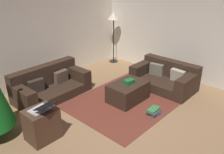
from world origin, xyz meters
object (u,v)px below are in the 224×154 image
object	(u,v)px
couch_left	(50,85)
couch_right	(165,77)
gift_box	(129,82)
tv_remote	(131,80)
book_stack	(154,111)
corner_lamp	(114,19)
ottoman	(128,92)
laptop	(42,108)
side_table	(42,124)

from	to	relation	value
couch_left	couch_right	world-z (taller)	couch_left
gift_box	tv_remote	world-z (taller)	gift_box
tv_remote	book_stack	size ratio (longest dim) A/B	0.51
book_stack	corner_lamp	bearing A→B (deg)	56.98
ottoman	laptop	xyz separation A→B (m)	(-2.07, 0.17, 0.42)
side_table	ottoman	bearing A→B (deg)	-6.38
book_stack	ottoman	bearing A→B (deg)	83.08
side_table	laptop	xyz separation A→B (m)	(0.01, -0.06, 0.35)
couch_right	gift_box	bearing A→B (deg)	78.46
side_table	corner_lamp	bearing A→B (deg)	24.91
couch_left	couch_right	bearing A→B (deg)	140.45
couch_right	side_table	world-z (taller)	couch_right
laptop	corner_lamp	distance (m)	4.25
tv_remote	side_table	world-z (taller)	side_table
couch_left	laptop	distance (m)	1.73
couch_left	corner_lamp	size ratio (longest dim) A/B	1.09
corner_lamp	laptop	bearing A→B (deg)	-154.27
couch_right	tv_remote	world-z (taller)	couch_right
ottoman	tv_remote	size ratio (longest dim) A/B	5.50
corner_lamp	book_stack	bearing A→B (deg)	-123.02
gift_box	corner_lamp	distance (m)	2.78
couch_left	corner_lamp	bearing A→B (deg)	-171.54
ottoman	laptop	world-z (taller)	laptop
gift_box	laptop	bearing A→B (deg)	174.70
side_table	corner_lamp	distance (m)	4.31
book_stack	couch_right	bearing A→B (deg)	22.00
side_table	corner_lamp	xyz separation A→B (m)	(3.78, 1.76, 1.09)
side_table	laptop	bearing A→B (deg)	-82.75
couch_right	corner_lamp	bearing A→B (deg)	-13.07
ottoman	side_table	world-z (taller)	side_table
tv_remote	corner_lamp	xyz separation A→B (m)	(1.51, 1.93, 0.94)
tv_remote	laptop	xyz separation A→B (m)	(-2.26, 0.11, 0.20)
laptop	book_stack	xyz separation A→B (m)	(1.97, -0.95, -0.57)
couch_left	couch_right	distance (m)	2.86
ottoman	book_stack	world-z (taller)	ottoman
couch_left	ottoman	xyz separation A→B (m)	(1.05, -1.52, -0.06)
book_stack	corner_lamp	size ratio (longest dim) A/B	0.19
couch_left	ottoman	distance (m)	1.85
couch_right	laptop	world-z (taller)	laptop
couch_right	side_table	xyz separation A→B (m)	(-3.27, 0.49, 0.03)
couch_right	laptop	size ratio (longest dim) A/B	3.41
couch_left	ottoman	world-z (taller)	couch_left
ottoman	book_stack	bearing A→B (deg)	-96.92
couch_left	laptop	size ratio (longest dim) A/B	3.92
gift_box	book_stack	distance (m)	0.86
couch_right	laptop	xyz separation A→B (m)	(-3.26, 0.43, 0.38)
tv_remote	couch_left	bearing A→B (deg)	158.78
side_table	book_stack	size ratio (longest dim) A/B	1.84
couch_left	book_stack	xyz separation A→B (m)	(0.96, -2.30, -0.20)
corner_lamp	tv_remote	bearing A→B (deg)	-128.07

